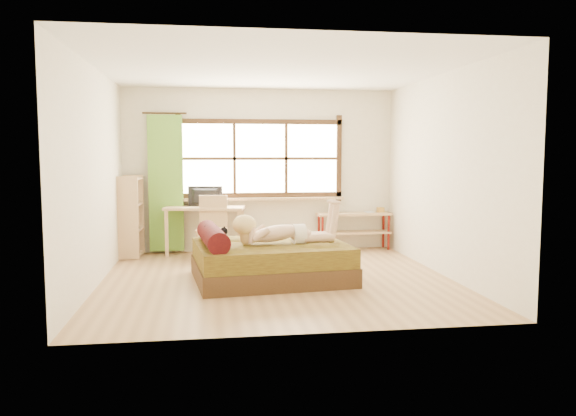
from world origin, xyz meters
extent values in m
plane|color=#9E754C|center=(0.00, 0.00, 0.00)|extent=(4.50, 4.50, 0.00)
plane|color=white|center=(0.00, 0.00, 2.70)|extent=(4.50, 4.50, 0.00)
plane|color=silver|center=(0.00, 2.25, 1.35)|extent=(4.50, 0.00, 4.50)
plane|color=silver|center=(0.00, -2.25, 1.35)|extent=(4.50, 0.00, 4.50)
plane|color=silver|center=(-2.25, 0.00, 1.35)|extent=(0.00, 4.50, 4.50)
plane|color=silver|center=(2.25, 0.00, 1.35)|extent=(0.00, 4.50, 4.50)
cube|color=#FFEDBF|center=(0.00, 2.25, 1.55)|extent=(2.60, 0.01, 1.30)
cube|color=tan|center=(0.00, 2.17, 0.88)|extent=(2.80, 0.16, 0.04)
cube|color=#407F22|center=(-1.55, 2.13, 1.15)|extent=(0.55, 0.10, 2.20)
cube|color=#331C0F|center=(-0.08, -0.01, 0.12)|extent=(2.08, 1.74, 0.24)
cube|color=#38250C|center=(-0.08, -0.01, 0.36)|extent=(2.04, 1.71, 0.24)
cylinder|color=black|center=(-0.83, -0.09, 0.60)|extent=(0.41, 1.33, 0.27)
cube|color=tan|center=(-0.93, 1.95, 0.76)|extent=(1.33, 0.77, 0.04)
cube|color=tan|center=(-1.53, 1.82, 0.38)|extent=(0.06, 0.06, 0.75)
cube|color=tan|center=(-0.40, 1.63, 0.38)|extent=(0.06, 0.06, 0.75)
cube|color=tan|center=(-1.46, 2.27, 0.38)|extent=(0.06, 0.06, 0.75)
cube|color=tan|center=(-0.32, 2.08, 0.38)|extent=(0.06, 0.06, 0.75)
imported|color=black|center=(-0.93, 2.00, 0.94)|extent=(0.56, 0.16, 0.32)
cube|color=tan|center=(-0.83, 1.50, 0.46)|extent=(0.50, 0.50, 0.04)
cube|color=tan|center=(-0.80, 1.70, 0.73)|extent=(0.44, 0.11, 0.50)
cube|color=tan|center=(-1.04, 1.34, 0.22)|extent=(0.05, 0.05, 0.44)
cube|color=tan|center=(-0.67, 1.28, 0.22)|extent=(0.05, 0.05, 0.44)
cube|color=tan|center=(-0.98, 1.72, 0.22)|extent=(0.05, 0.05, 0.44)
cube|color=tan|center=(-0.61, 1.66, 0.22)|extent=(0.05, 0.05, 0.44)
cube|color=tan|center=(1.57, 2.07, 0.61)|extent=(1.28, 0.37, 0.04)
cube|color=tan|center=(1.57, 2.07, 0.29)|extent=(1.28, 0.37, 0.03)
cylinder|color=maroon|center=(1.00, 1.92, 0.32)|extent=(0.04, 0.04, 0.63)
cylinder|color=maroon|center=(2.16, 1.97, 0.32)|extent=(0.04, 0.04, 0.63)
cylinder|color=maroon|center=(0.99, 2.17, 0.32)|extent=(0.04, 0.04, 0.63)
cylinder|color=maroon|center=(2.15, 2.22, 0.32)|extent=(0.04, 0.04, 0.63)
cube|color=gold|center=(2.05, 2.09, 0.67)|extent=(0.11, 0.11, 0.08)
imported|color=gray|center=(1.27, 2.07, 0.68)|extent=(0.13, 0.13, 0.10)
imported|color=gray|center=(1.77, 2.07, 0.64)|extent=(0.16, 0.21, 0.02)
cube|color=tan|center=(-2.08, 1.89, 0.05)|extent=(0.34, 0.54, 0.03)
cube|color=tan|center=(-2.08, 1.89, 0.45)|extent=(0.34, 0.54, 0.03)
cube|color=tan|center=(-2.08, 1.89, 0.85)|extent=(0.34, 0.54, 0.03)
cube|color=tan|center=(-2.08, 1.89, 1.25)|extent=(0.34, 0.54, 0.03)
cube|color=tan|center=(-2.09, 1.63, 0.65)|extent=(0.32, 0.05, 1.28)
cube|color=tan|center=(-2.07, 2.16, 0.65)|extent=(0.32, 0.05, 1.28)
camera|label=1|loc=(-0.88, -7.14, 1.64)|focal=35.00mm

